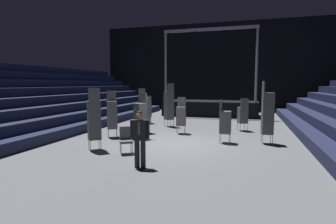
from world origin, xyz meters
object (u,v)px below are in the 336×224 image
(man_with_tie, at_px, (140,136))
(chair_stack_rear_centre, at_px, (140,116))
(chair_stack_front_right, at_px, (181,115))
(chair_stack_mid_left, at_px, (94,119))
(chair_stack_front_left, at_px, (243,114))
(loose_chair_near_man, at_px, (126,138))
(stage_riser, at_px, (210,107))
(chair_stack_aisle_right, at_px, (169,105))
(chair_stack_rear_right, at_px, (144,111))
(chair_stack_aisle_left, at_px, (112,114))
(chair_stack_rear_left, at_px, (267,113))
(chair_stack_mid_right, at_px, (225,121))
(chair_stack_mid_centre, at_px, (147,109))

(man_with_tie, relative_size, chair_stack_rear_centre, 0.83)
(chair_stack_front_right, bearing_deg, chair_stack_mid_left, 55.01)
(chair_stack_front_left, distance_m, loose_chair_near_man, 7.11)
(chair_stack_mid_left, height_order, chair_stack_rear_centre, chair_stack_mid_left)
(stage_riser, relative_size, chair_stack_rear_centre, 3.44)
(chair_stack_rear_centre, height_order, chair_stack_aisle_right, chair_stack_aisle_right)
(chair_stack_rear_right, height_order, chair_stack_aisle_left, chair_stack_rear_right)
(chair_stack_rear_left, distance_m, chair_stack_aisle_right, 6.01)
(chair_stack_mid_right, xyz_separation_m, chair_stack_aisle_right, (-3.45, 3.50, 0.34))
(chair_stack_front_left, xyz_separation_m, loose_chair_near_man, (-3.84, -5.97, -0.33))
(chair_stack_front_right, distance_m, chair_stack_rear_centre, 2.23)
(chair_stack_front_left, height_order, chair_stack_aisle_left, chair_stack_aisle_left)
(chair_stack_rear_centre, bearing_deg, stage_riser, -70.97)
(chair_stack_rear_centre, relative_size, loose_chair_near_man, 2.17)
(chair_stack_front_left, height_order, chair_stack_mid_right, chair_stack_mid_right)
(chair_stack_front_left, distance_m, chair_stack_rear_left, 3.10)
(chair_stack_mid_left, bearing_deg, chair_stack_front_left, 7.63)
(chair_stack_front_right, height_order, chair_stack_rear_right, chair_stack_rear_right)
(chair_stack_rear_left, bearing_deg, chair_stack_mid_right, -85.28)
(chair_stack_rear_centre, xyz_separation_m, chair_stack_aisle_right, (0.26, 3.64, 0.21))
(man_with_tie, distance_m, chair_stack_mid_centre, 9.08)
(chair_stack_front_left, distance_m, chair_stack_mid_centre, 5.90)
(chair_stack_rear_left, bearing_deg, chair_stack_mid_left, -71.24)
(chair_stack_rear_right, bearing_deg, chair_stack_rear_left, 108.07)
(chair_stack_front_left, relative_size, chair_stack_aisle_left, 0.80)
(chair_stack_mid_centre, bearing_deg, man_with_tie, -113.59)
(chair_stack_mid_right, bearing_deg, chair_stack_aisle_left, -84.54)
(chair_stack_front_left, xyz_separation_m, chair_stack_mid_centre, (-5.78, 1.17, 0.00))
(chair_stack_mid_right, bearing_deg, chair_stack_front_right, -121.92)
(chair_stack_front_right, relative_size, chair_stack_rear_left, 0.70)
(chair_stack_front_right, xyz_separation_m, chair_stack_mid_right, (2.26, -1.54, 0.00))
(chair_stack_front_left, bearing_deg, chair_stack_rear_right, -179.41)
(chair_stack_mid_centre, xyz_separation_m, chair_stack_rear_left, (6.80, -4.07, 0.42))
(stage_riser, bearing_deg, chair_stack_mid_right, -78.77)
(chair_stack_front_left, relative_size, chair_stack_mid_right, 0.95)
(chair_stack_aisle_right, bearing_deg, chair_stack_rear_right, -150.88)
(chair_stack_mid_left, bearing_deg, chair_stack_rear_centre, 31.08)
(chair_stack_rear_centre, height_order, loose_chair_near_man, chair_stack_rear_centre)
(chair_stack_aisle_left, bearing_deg, chair_stack_front_right, -178.55)
(chair_stack_aisle_right, bearing_deg, chair_stack_mid_centre, 106.32)
(stage_riser, bearing_deg, chair_stack_mid_centre, -121.84)
(chair_stack_mid_centre, relative_size, chair_stack_aisle_left, 0.80)
(loose_chair_near_man, bearing_deg, chair_stack_front_right, -134.39)
(stage_riser, relative_size, loose_chair_near_man, 7.46)
(chair_stack_aisle_left, bearing_deg, chair_stack_aisle_right, -144.42)
(chair_stack_rear_right, distance_m, chair_stack_aisle_right, 2.34)
(chair_stack_front_left, relative_size, chair_stack_rear_right, 0.77)
(man_with_tie, bearing_deg, chair_stack_aisle_left, -62.19)
(man_with_tie, xyz_separation_m, chair_stack_mid_centre, (-3.06, 8.54, -0.10))
(chair_stack_mid_left, bearing_deg, loose_chair_near_man, -45.36)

